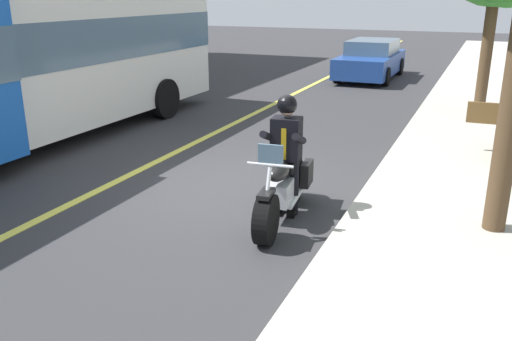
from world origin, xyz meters
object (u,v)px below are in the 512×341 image
at_px(motorcycle_main, 282,188).
at_px(rider_main, 286,145).
at_px(bus_far, 23,54).
at_px(car_dark, 371,60).

height_order(motorcycle_main, rider_main, rider_main).
distance_m(rider_main, bus_far, 6.42).
height_order(bus_far, car_dark, bus_far).
xyz_separation_m(motorcycle_main, rider_main, (-0.19, -0.03, 0.58)).
height_order(motorcycle_main, car_dark, car_dark).
relative_size(motorcycle_main, car_dark, 0.48).
relative_size(rider_main, bus_far, 0.16).
distance_m(motorcycle_main, car_dark, 13.67).
relative_size(rider_main, car_dark, 0.38).
distance_m(motorcycle_main, bus_far, 6.59).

